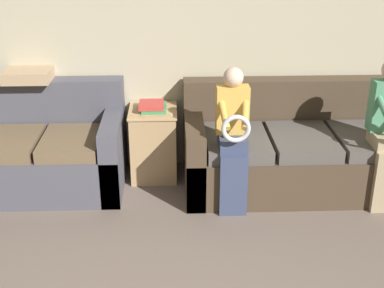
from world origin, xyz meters
TOP-DOWN VIEW (x-y plane):
  - wall_back at (0.00, 3.04)m, footprint 7.09×0.06m
  - couch_main at (1.18, 2.54)m, footprint 2.02×0.96m
  - couch_side at (-1.06, 2.59)m, footprint 1.37×0.89m
  - child_left_seated at (0.55, 2.13)m, footprint 0.26×0.37m
  - side_shelf at (-0.11, 2.74)m, footprint 0.43×0.49m
  - book_stack at (-0.11, 2.75)m, footprint 0.24×0.29m
  - throw_pillow at (-1.21, 2.89)m, footprint 0.41×0.41m

SIDE VIEW (x-z plane):
  - couch_main at x=1.18m, z-range -0.13..0.76m
  - couch_side at x=-1.06m, z-range -0.13..0.77m
  - side_shelf at x=-0.11m, z-range 0.01..0.66m
  - child_left_seated at x=0.55m, z-range 0.06..1.24m
  - book_stack at x=-0.11m, z-range 0.65..0.72m
  - throw_pillow at x=-1.21m, z-range 0.90..1.00m
  - wall_back at x=0.00m, z-range 0.00..2.55m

